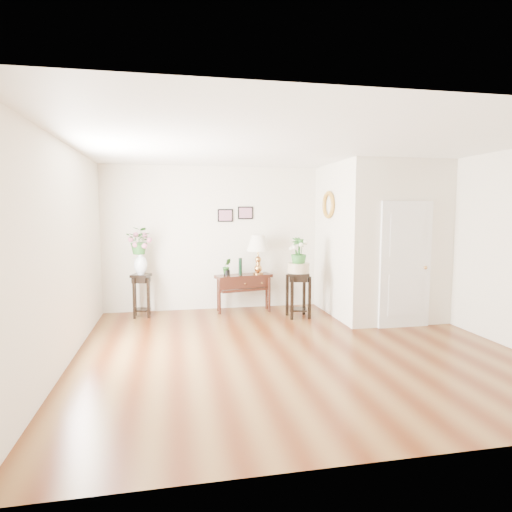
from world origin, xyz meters
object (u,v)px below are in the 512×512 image
object	(u,v)px
console_table	(244,293)
plant_stand_a	(142,296)
plant_stand_b	(298,295)
table_lamp	(258,256)

from	to	relation	value
console_table	plant_stand_a	bearing A→B (deg)	169.20
plant_stand_a	plant_stand_b	xyz separation A→B (m)	(2.81, -0.57, 0.01)
console_table	plant_stand_b	bearing A→B (deg)	-47.66
table_lamp	plant_stand_a	xyz separation A→B (m)	(-2.19, -0.06, -0.67)
console_table	table_lamp	bearing A→B (deg)	-12.59
table_lamp	plant_stand_b	size ratio (longest dim) A/B	0.94
plant_stand_a	table_lamp	bearing A→B (deg)	1.56
table_lamp	plant_stand_b	distance (m)	1.11
console_table	plant_stand_a	world-z (taller)	plant_stand_a
console_table	plant_stand_a	xyz separation A→B (m)	(-1.91, -0.06, 0.04)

